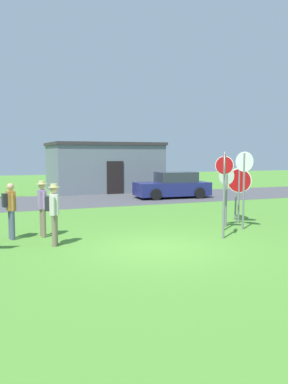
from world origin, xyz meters
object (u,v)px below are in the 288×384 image
(stop_sign_far_back, at_px, (236,184))
(stop_sign_tallest, at_px, (224,180))
(person_in_teal, at_px, (10,207))
(stop_sign_low_front, at_px, (224,182))
(parked_car_on_street, at_px, (173,186))
(person_on_left, at_px, (42,205))
(stop_sign_nearest, at_px, (239,186))
(stop_sign_rear_left, at_px, (226,187))
(person_in_dark_shirt, at_px, (54,210))
(stop_sign_leaning_right, at_px, (244,177))

(stop_sign_far_back, relative_size, stop_sign_tallest, 0.77)
(stop_sign_tallest, bearing_deg, stop_sign_far_back, 49.14)
(stop_sign_tallest, bearing_deg, person_in_teal, 159.41)
(stop_sign_low_front, relative_size, person_in_teal, 1.47)
(parked_car_on_street, bearing_deg, person_in_teal, -138.53)
(stop_sign_far_back, relative_size, person_on_left, 1.17)
(person_on_left, bearing_deg, stop_sign_low_front, -12.03)
(stop_sign_low_front, xyz_separation_m, stop_sign_tallest, (-0.69, -1.05, 0.14))
(stop_sign_low_front, height_order, stop_sign_tallest, stop_sign_tallest)
(stop_sign_nearest, distance_m, person_in_teal, 8.02)
(stop_sign_tallest, xyz_separation_m, stop_sign_rear_left, (1.15, 1.60, -0.39))
(parked_car_on_street, distance_m, stop_sign_rear_left, 9.37)
(stop_sign_far_back, bearing_deg, stop_sign_low_front, -134.94)
(stop_sign_rear_left, distance_m, person_in_teal, 7.18)
(stop_sign_rear_left, height_order, person_in_teal, stop_sign_rear_left)
(stop_sign_tallest, bearing_deg, person_on_left, 155.78)
(stop_sign_far_back, height_order, stop_sign_tallest, stop_sign_tallest)
(person_on_left, bearing_deg, stop_sign_tallest, -24.22)
(person_in_teal, xyz_separation_m, person_in_dark_shirt, (1.07, -1.31, 0.03))
(stop_sign_low_front, distance_m, stop_sign_nearest, 1.69)
(stop_sign_leaning_right, xyz_separation_m, person_in_teal, (-7.42, 1.27, -0.79))
(stop_sign_leaning_right, bearing_deg, parked_car_on_street, 77.86)
(stop_sign_tallest, height_order, person_in_teal, stop_sign_tallest)
(stop_sign_nearest, bearing_deg, stop_sign_rear_left, -151.65)
(stop_sign_low_front, bearing_deg, parked_car_on_street, 73.63)
(parked_car_on_street, distance_m, person_in_dark_shirt, 12.86)
(parked_car_on_street, height_order, stop_sign_low_front, stop_sign_low_front)
(parked_car_on_street, xyz_separation_m, person_on_left, (-8.56, -8.37, 0.30))
(stop_sign_low_front, relative_size, person_in_dark_shirt, 1.43)
(stop_sign_far_back, xyz_separation_m, stop_sign_rear_left, (-1.17, -1.08, 0.01))
(person_in_teal, bearing_deg, stop_sign_rear_left, -5.19)
(parked_car_on_street, relative_size, person_in_teal, 2.60)
(stop_sign_leaning_right, bearing_deg, stop_sign_low_front, 174.72)
(parked_car_on_street, height_order, stop_sign_tallest, stop_sign_tallest)
(stop_sign_rear_left, bearing_deg, stop_sign_low_front, -129.85)
(stop_sign_nearest, relative_size, person_on_left, 1.17)
(parked_car_on_street, bearing_deg, person_in_dark_shirt, -130.96)
(parked_car_on_street, xyz_separation_m, stop_sign_rear_left, (-2.36, -9.04, 0.70))
(parked_car_on_street, relative_size, stop_sign_low_front, 1.77)
(stop_sign_nearest, xyz_separation_m, person_in_teal, (-8.00, 0.18, -0.40))
(person_in_dark_shirt, distance_m, person_on_left, 1.34)
(stop_sign_tallest, xyz_separation_m, person_on_left, (-5.05, 2.27, -0.80))
(parked_car_on_street, bearing_deg, stop_sign_far_back, -98.49)
(stop_sign_low_front, xyz_separation_m, stop_sign_leaning_right, (0.74, -0.07, 0.12))
(stop_sign_far_back, xyz_separation_m, stop_sign_tallest, (-2.32, -2.68, 0.40))
(stop_sign_far_back, bearing_deg, person_in_teal, -177.02)
(parked_car_on_street, xyz_separation_m, stop_sign_low_front, (-2.82, -9.60, 0.96))
(stop_sign_tallest, bearing_deg, stop_sign_nearest, 45.73)
(stop_sign_nearest, bearing_deg, stop_sign_leaning_right, -118.27)
(stop_sign_low_front, bearing_deg, stop_sign_far_back, 45.06)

